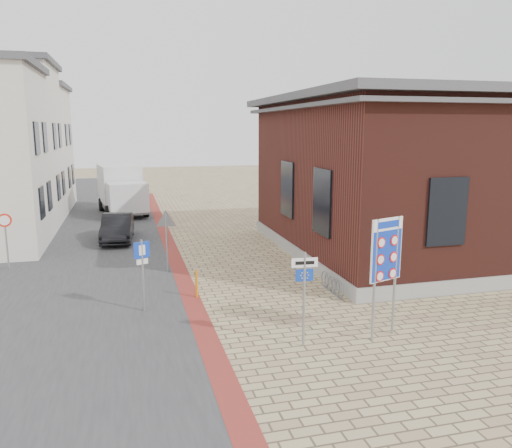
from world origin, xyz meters
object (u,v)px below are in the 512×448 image
box_truck (122,189)px  border_sign (386,252)px  bollard (197,284)px  parking_sign (142,264)px  sedan (118,228)px  essen_sign (304,285)px

box_truck → border_sign: size_ratio=1.93×
box_truck → bollard: box_truck is taller
parking_sign → border_sign: bearing=-52.6°
sedan → essen_sign: essen_sign is taller
border_sign → parking_sign: (-6.00, 3.50, -0.83)m
sedan → parking_sign: parking_sign is taller
box_truck → parking_sign: bearing=-96.8°
bollard → sedan: bearing=105.2°
parking_sign → essen_sign: bearing=-65.1°
essen_sign → bollard: size_ratio=2.63×
essen_sign → bollard: essen_sign is taller
box_truck → essen_sign: box_truck is taller
parking_sign → bollard: (1.70, 0.80, -1.02)m
box_truck → border_sign: (6.63, -21.81, 0.72)m
box_truck → bollard: bearing=-91.2°
border_sign → box_truck: bearing=87.6°
essen_sign → box_truck: bearing=106.2°
sedan → box_truck: (0.22, 8.16, 0.93)m
box_truck → parking_sign: box_truck is taller
box_truck → parking_sign: size_ratio=2.79×
border_sign → essen_sign: (-2.21, -0.00, -0.69)m
border_sign → bollard: 6.35m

